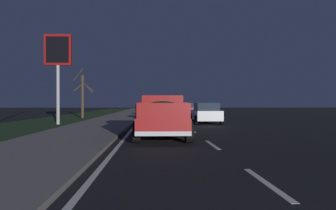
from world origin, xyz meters
name	(u,v)px	position (x,y,z in m)	size (l,w,h in m)	color
ground	(177,120)	(27.00, 0.00, 0.00)	(144.00, 144.00, 0.00)	black
sidewalk_shoulder	(115,119)	(27.00, 5.70, 0.06)	(108.00, 4.00, 0.12)	slate
grass_verge	(59,120)	(27.00, 10.70, 0.00)	(108.00, 6.00, 0.01)	#1E3819
lane_markings	(149,119)	(28.67, 2.55, 0.00)	(108.00, 3.54, 0.01)	silver
pickup_truck	(163,115)	(12.55, 1.75, 0.98)	(5.46, 2.36, 1.87)	maroon
sedan_blue	(158,110)	(32.79, 1.67, 0.78)	(4.43, 2.07, 1.54)	navy
sedan_silver	(159,112)	(25.36, 1.70, 0.78)	(4.41, 2.04, 1.54)	#B2B5BA
sedan_white	(206,113)	(21.68, -1.78, 0.78)	(4.43, 2.07, 1.54)	silver
sedan_red	(187,109)	(35.46, -1.88, 0.78)	(4.44, 2.10, 1.54)	maroon
gas_price_sign	(58,57)	(21.12, 8.97, 4.80)	(0.27, 1.90, 6.43)	#99999E
bare_tree_far	(83,95)	(30.20, 9.35, 2.37)	(1.50, 2.32, 5.07)	#423323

